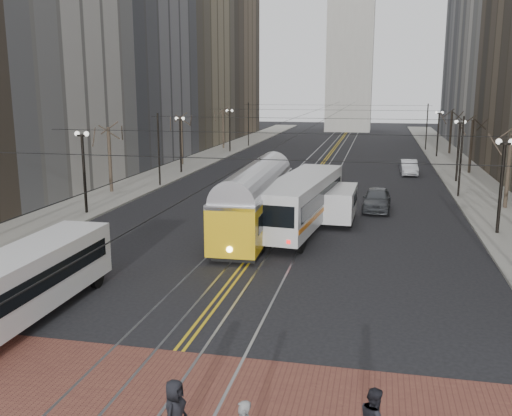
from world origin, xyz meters
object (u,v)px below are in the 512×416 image
at_px(transit_bus, 18,289).
at_px(cargo_van, 339,205).
at_px(streetcar, 256,206).
at_px(pedestrian_a, 175,413).
at_px(sedan_silver, 409,167).
at_px(sedan_grey, 377,199).
at_px(rear_bus, 302,204).

relative_size(transit_bus, cargo_van, 2.10).
bearing_deg(streetcar, pedestrian_a, -84.58).
xyz_separation_m(cargo_van, sedan_silver, (5.53, 22.74, -0.39)).
xyz_separation_m(transit_bus, pedestrian_a, (8.43, -5.94, -0.48)).
distance_m(sedan_grey, pedestrian_a, 30.07).
bearing_deg(cargo_van, transit_bus, -117.29).
bearing_deg(rear_bus, cargo_van, 55.10).
relative_size(cargo_van, sedan_grey, 1.06).
distance_m(rear_bus, sedan_silver, 26.43).
distance_m(transit_bus, pedestrian_a, 10.32).
xyz_separation_m(rear_bus, cargo_van, (2.20, 2.52, -0.52)).
bearing_deg(transit_bus, streetcar, 68.98).
xyz_separation_m(streetcar, rear_bus, (2.66, 1.40, 0.01)).
bearing_deg(pedestrian_a, cargo_van, 0.30).
bearing_deg(streetcar, rear_bus, 26.35).
relative_size(transit_bus, sedan_grey, 2.23).
height_order(transit_bus, streetcar, streetcar).
relative_size(streetcar, sedan_silver, 3.06).
xyz_separation_m(transit_bus, streetcar, (5.87, 15.53, 0.29)).
height_order(transit_bus, sedan_grey, transit_bus).
distance_m(transit_bus, sedan_grey, 27.16).
xyz_separation_m(sedan_silver, pedestrian_a, (-7.83, -48.13, 0.13)).
xyz_separation_m(streetcar, sedan_grey, (7.29, 8.22, -0.82)).
relative_size(rear_bus, cargo_van, 2.46).
distance_m(cargo_van, sedan_silver, 23.41).
xyz_separation_m(transit_bus, rear_bus, (8.53, 16.93, 0.30)).
distance_m(sedan_grey, sedan_silver, 18.70).
bearing_deg(streetcar, transit_bus, -112.07).
bearing_deg(rear_bus, transit_bus, -110.47).
xyz_separation_m(streetcar, sedan_silver, (10.39, 26.66, -0.90)).
distance_m(rear_bus, sedan_grey, 8.29).
relative_size(transit_bus, streetcar, 0.78).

